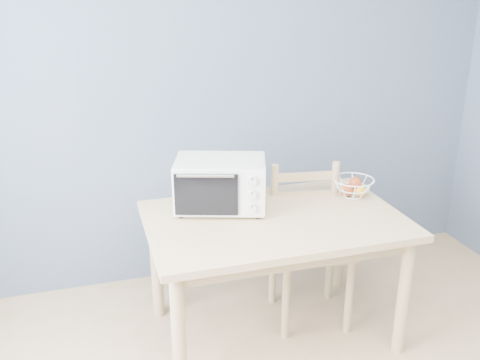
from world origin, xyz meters
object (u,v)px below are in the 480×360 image
object	(u,v)px
dining_table	(274,234)
dining_chair	(309,246)
fruit_basket	(353,187)
toaster_oven	(217,183)

from	to	relation	value
dining_table	dining_chair	size ratio (longest dim) A/B	1.48
fruit_basket	dining_chair	distance (m)	0.45
toaster_oven	fruit_basket	bearing A→B (deg)	13.90
toaster_oven	dining_chair	size ratio (longest dim) A/B	0.61
dining_table	dining_chair	xyz separation A→B (m)	(0.27, 0.13, -0.18)
dining_chair	fruit_basket	bearing A→B (deg)	11.77
fruit_basket	dining_chair	xyz separation A→B (m)	(-0.28, -0.02, -0.35)
dining_table	toaster_oven	world-z (taller)	toaster_oven
toaster_oven	fruit_basket	world-z (taller)	toaster_oven
fruit_basket	dining_chair	bearing A→B (deg)	-176.55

